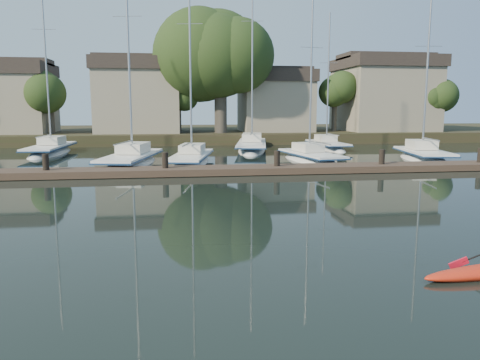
{
  "coord_description": "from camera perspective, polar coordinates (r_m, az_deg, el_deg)",
  "views": [
    {
      "loc": [
        -2.47,
        -10.7,
        3.59
      ],
      "look_at": [
        -0.39,
        4.26,
        1.2
      ],
      "focal_mm": 35.0,
      "sensor_mm": 36.0,
      "label": 1
    }
  ],
  "objects": [
    {
      "name": "ground",
      "position": [
        11.56,
        4.89,
        -9.14
      ],
      "size": [
        160.0,
        160.0,
        0.0
      ],
      "primitive_type": "plane",
      "color": "black",
      "rests_on": "ground"
    },
    {
      "name": "dock",
      "position": [
        25.06,
        -2.2,
        1.22
      ],
      "size": [
        34.0,
        2.0,
        1.8
      ],
      "color": "#4D382C",
      "rests_on": "ground"
    },
    {
      "name": "sailboat_1",
      "position": [
        29.66,
        -13.08,
        1.4
      ],
      "size": [
        4.07,
        9.65,
        15.33
      ],
      "rotation": [
        0.0,
        0.0,
        -0.19
      ],
      "color": "white",
      "rests_on": "ground"
    },
    {
      "name": "sailboat_2",
      "position": [
        29.83,
        -5.95,
        1.67
      ],
      "size": [
        3.72,
        9.13,
        14.74
      ],
      "rotation": [
        0.0,
        0.0,
        -0.19
      ],
      "color": "white",
      "rests_on": "ground"
    },
    {
      "name": "sailboat_3",
      "position": [
        31.04,
        8.58,
        1.9
      ],
      "size": [
        3.32,
        8.09,
        12.67
      ],
      "rotation": [
        0.0,
        0.0,
        0.16
      ],
      "color": "white",
      "rests_on": "ground"
    },
    {
      "name": "sailboat_4",
      "position": [
        33.92,
        21.36,
        1.94
      ],
      "size": [
        3.62,
        7.98,
        13.08
      ],
      "rotation": [
        0.0,
        0.0,
        -0.18
      ],
      "color": "white",
      "rests_on": "ground"
    },
    {
      "name": "sailboat_5",
      "position": [
        38.73,
        -22.05,
        2.72
      ],
      "size": [
        2.51,
        9.65,
        15.88
      ],
      "rotation": [
        0.0,
        0.0,
        -0.03
      ],
      "color": "white",
      "rests_on": "ground"
    },
    {
      "name": "sailboat_6",
      "position": [
        38.79,
        1.44,
        3.37
      ],
      "size": [
        4.36,
        11.36,
        17.68
      ],
      "rotation": [
        0.0,
        0.0,
        -0.19
      ],
      "color": "white",
      "rests_on": "ground"
    },
    {
      "name": "sailboat_7",
      "position": [
        40.59,
        10.56,
        3.5
      ],
      "size": [
        2.2,
        7.76,
        12.44
      ],
      "rotation": [
        0.0,
        0.0,
        0.02
      ],
      "color": "white",
      "rests_on": "ground"
    },
    {
      "name": "shore",
      "position": [
        51.16,
        -3.39,
        8.57
      ],
      "size": [
        90.0,
        25.25,
        12.75
      ],
      "color": "#272D16",
      "rests_on": "ground"
    }
  ]
}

